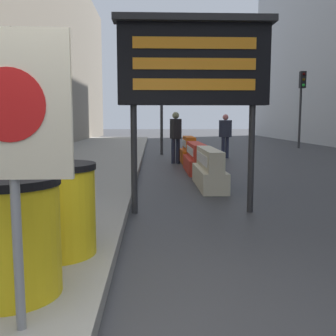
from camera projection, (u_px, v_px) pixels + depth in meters
The scene contains 12 objects.
barrel_drum_foreground at pixel (10, 236), 2.96m from camera, with size 0.77×0.77×0.91m.
barrel_drum_middle at pixel (57, 209), 3.87m from camera, with size 0.77×0.77×0.91m.
warning_sign at pixel (11, 124), 2.34m from camera, with size 0.73×0.08×1.86m.
message_board at pixel (194, 64), 6.02m from camera, with size 2.44×0.36×3.03m.
jersey_barrier_cream at pixel (209, 170), 8.65m from camera, with size 0.53×2.14×0.85m.
jersey_barrier_red_striped at pixel (196, 159), 11.19m from camera, with size 0.59×2.19×0.82m.
jersey_barrier_orange_far at pixel (189, 151), 13.43m from camera, with size 0.52×1.62×0.91m.
traffic_cone_near at pixel (209, 161), 10.33m from camera, with size 0.44×0.44×0.79m.
traffic_light_near_curb at pixel (162, 87), 16.40m from camera, with size 0.28×0.44×3.92m.
traffic_light_far_side at pixel (302, 93), 20.18m from camera, with size 0.28×0.45×3.93m.
pedestrian_worker at pixel (176, 133), 13.27m from camera, with size 0.38×0.51×1.74m.
pedestrian_passerby at pixel (225, 132), 15.11m from camera, with size 0.51×0.42×1.69m.
Camera 1 is at (0.39, -2.45, 1.48)m, focal length 42.00 mm.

